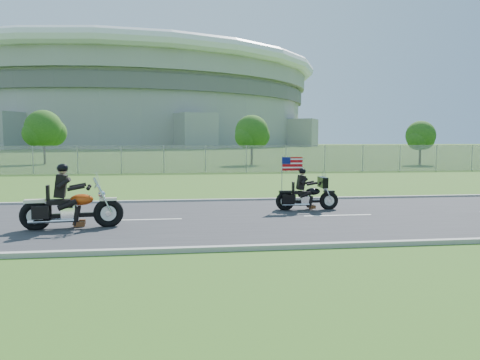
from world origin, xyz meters
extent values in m
plane|color=#34531A|center=(0.00, 0.00, 0.00)|extent=(420.00, 420.00, 0.00)
cube|color=#28282B|center=(0.00, 0.00, 0.02)|extent=(120.00, 8.00, 0.04)
cube|color=#9E9B93|center=(0.00, 4.05, 0.05)|extent=(120.00, 0.18, 0.12)
cube|color=#9E9B93|center=(0.00, -4.05, 0.05)|extent=(120.00, 0.18, 0.12)
cube|color=gray|center=(-5.00, 20.00, 1.00)|extent=(60.00, 0.03, 2.00)
cylinder|color=#A3A099|center=(-20.00, 170.00, 10.00)|extent=(130.00, 130.00, 20.00)
cylinder|color=#605E5B|center=(-20.00, 170.00, 17.00)|extent=(132.00, 132.00, 4.00)
cylinder|color=#A3A099|center=(-20.00, 170.00, 23.00)|extent=(134.00, 134.00, 6.00)
torus|color=white|center=(-20.00, 170.00, 27.00)|extent=(140.40, 140.40, 4.40)
cylinder|color=#382316|center=(6.00, 30.00, 1.26)|extent=(0.22, 0.22, 2.52)
sphere|color=#204D14|center=(6.00, 30.00, 3.15)|extent=(3.20, 3.20, 3.20)
sphere|color=#204D14|center=(6.64, 30.48, 2.79)|extent=(2.40, 2.40, 2.40)
sphere|color=#204D14|center=(5.44, 29.60, 2.70)|extent=(2.24, 2.24, 2.24)
cylinder|color=#382316|center=(-14.00, 34.00, 1.40)|extent=(0.22, 0.22, 2.80)
sphere|color=#204D14|center=(-14.00, 34.00, 3.50)|extent=(3.60, 3.60, 3.60)
sphere|color=#204D14|center=(-13.28, 34.54, 3.10)|extent=(2.70, 2.70, 2.70)
sphere|color=#204D14|center=(-14.63, 33.55, 3.00)|extent=(2.52, 2.52, 2.52)
cylinder|color=#382316|center=(22.00, 28.00, 1.12)|extent=(0.22, 0.22, 2.24)
sphere|color=#204D14|center=(22.00, 28.00, 2.80)|extent=(2.80, 2.80, 2.80)
sphere|color=#204D14|center=(22.56, 28.42, 2.48)|extent=(2.10, 2.10, 2.10)
sphere|color=#204D14|center=(21.51, 27.65, 2.40)|extent=(1.96, 1.96, 1.96)
torus|color=black|center=(-2.91, -0.96, 0.41)|extent=(0.83, 0.30, 0.82)
torus|color=black|center=(-4.77, -1.20, 0.41)|extent=(0.83, 0.30, 0.82)
ellipsoid|color=#B63E0D|center=(-3.60, -1.05, 0.81)|extent=(0.66, 0.43, 0.31)
cube|color=black|center=(-4.17, -1.12, 0.77)|extent=(0.64, 0.40, 0.13)
cube|color=black|center=(-4.12, -1.12, 1.20)|extent=(0.32, 0.47, 0.61)
sphere|color=black|center=(-4.06, -1.11, 1.67)|extent=(0.33, 0.33, 0.30)
cube|color=silver|center=(-3.16, -1.00, 1.34)|extent=(0.11, 0.51, 0.44)
torus|color=black|center=(4.13, 1.29, 0.34)|extent=(0.67, 0.19, 0.66)
torus|color=black|center=(2.62, 1.35, 0.34)|extent=(0.67, 0.19, 0.66)
ellipsoid|color=black|center=(3.57, 1.32, 0.67)|extent=(0.51, 0.31, 0.25)
cube|color=black|center=(3.11, 1.33, 0.63)|extent=(0.50, 0.29, 0.11)
cube|color=black|center=(3.15, 1.33, 0.98)|extent=(0.23, 0.37, 0.49)
sphere|color=black|center=(3.20, 1.33, 1.36)|extent=(0.25, 0.25, 0.24)
cube|color=black|center=(3.91, 1.30, 0.98)|extent=(0.23, 0.72, 0.36)
cube|color=#B70C11|center=(2.89, 1.52, 1.60)|extent=(0.71, 0.05, 0.46)
camera|label=1|loc=(-1.00, -14.09, 2.45)|focal=35.00mm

